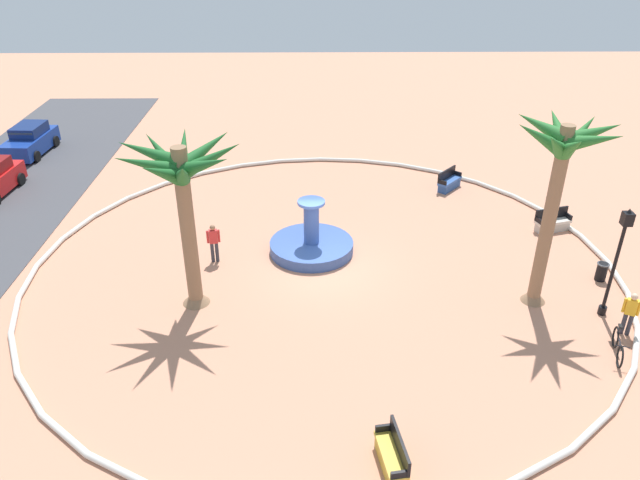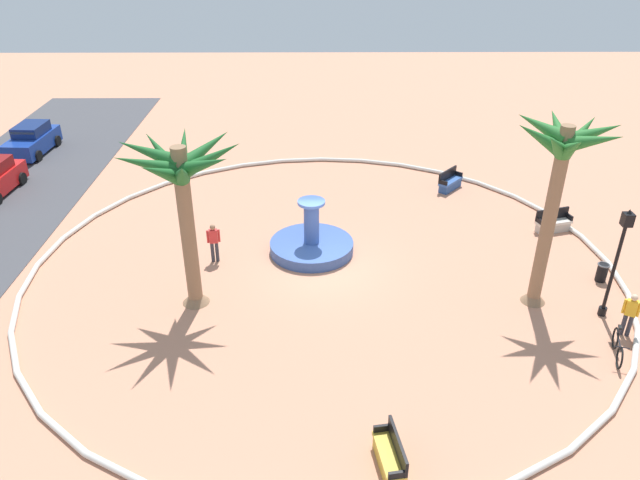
{
  "view_description": "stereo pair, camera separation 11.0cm",
  "coord_description": "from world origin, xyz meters",
  "px_view_note": "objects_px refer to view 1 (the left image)",
  "views": [
    {
      "loc": [
        -20.5,
        0.41,
        12.55
      ],
      "look_at": [
        0.36,
        0.14,
        1.0
      ],
      "focal_mm": 33.99,
      "sensor_mm": 36.0,
      "label": 1
    },
    {
      "loc": [
        -20.5,
        0.3,
        12.55
      ],
      "look_at": [
        0.36,
        0.14,
        1.0
      ],
      "focal_mm": 33.99,
      "sensor_mm": 36.0,
      "label": 2
    }
  ],
  "objects_px": {
    "palm_tree_by_curb": "(182,183)",
    "bench_east": "(552,223)",
    "palm_tree_near_fountain": "(560,167)",
    "lamppost": "(618,255)",
    "parked_car_rightmost": "(30,141)",
    "bench_west": "(449,183)",
    "person_cyclist_photo": "(214,241)",
    "bicycle_red_frame": "(618,346)",
    "fountain": "(312,245)",
    "person_cyclist_helmet": "(630,312)",
    "bench_north": "(392,457)",
    "trash_bin": "(602,271)"
  },
  "relations": [
    {
      "from": "palm_tree_by_curb",
      "to": "bench_east",
      "type": "bearing_deg",
      "value": -70.02
    },
    {
      "from": "palm_tree_near_fountain",
      "to": "lamppost",
      "type": "bearing_deg",
      "value": -111.23
    },
    {
      "from": "palm_tree_by_curb",
      "to": "parked_car_rightmost",
      "type": "relative_size",
      "value": 1.51
    },
    {
      "from": "bench_west",
      "to": "person_cyclist_photo",
      "type": "bearing_deg",
      "value": 122.92
    },
    {
      "from": "bicycle_red_frame",
      "to": "person_cyclist_photo",
      "type": "bearing_deg",
      "value": 66.07
    },
    {
      "from": "fountain",
      "to": "person_cyclist_helmet",
      "type": "distance_m",
      "value": 11.88
    },
    {
      "from": "bench_north",
      "to": "parked_car_rightmost",
      "type": "relative_size",
      "value": 0.41
    },
    {
      "from": "lamppost",
      "to": "trash_bin",
      "type": "xyz_separation_m",
      "value": [
        2.19,
        -0.85,
        -2.02
      ]
    },
    {
      "from": "fountain",
      "to": "bench_west",
      "type": "distance_m",
      "value": 9.32
    },
    {
      "from": "fountain",
      "to": "bench_east",
      "type": "height_order",
      "value": "fountain"
    },
    {
      "from": "bench_east",
      "to": "bench_north",
      "type": "bearing_deg",
      "value": 146.2
    },
    {
      "from": "person_cyclist_helmet",
      "to": "parked_car_rightmost",
      "type": "xyz_separation_m",
      "value": [
        17.12,
        26.52,
        -0.11
      ]
    },
    {
      "from": "fountain",
      "to": "palm_tree_by_curb",
      "type": "distance_m",
      "value": 7.04
    },
    {
      "from": "palm_tree_near_fountain",
      "to": "palm_tree_by_curb",
      "type": "distance_m",
      "value": 12.21
    },
    {
      "from": "person_cyclist_helmet",
      "to": "parked_car_rightmost",
      "type": "height_order",
      "value": "parked_car_rightmost"
    },
    {
      "from": "bench_west",
      "to": "trash_bin",
      "type": "bearing_deg",
      "value": -154.33
    },
    {
      "from": "fountain",
      "to": "bicycle_red_frame",
      "type": "xyz_separation_m",
      "value": [
        -6.75,
        -9.66,
        0.06
      ]
    },
    {
      "from": "fountain",
      "to": "bench_east",
      "type": "xyz_separation_m",
      "value": [
        1.73,
        -10.56,
        0.02
      ]
    },
    {
      "from": "fountain",
      "to": "palm_tree_near_fountain",
      "type": "relative_size",
      "value": 0.5
    },
    {
      "from": "palm_tree_near_fountain",
      "to": "lamppost",
      "type": "height_order",
      "value": "palm_tree_near_fountain"
    },
    {
      "from": "palm_tree_by_curb",
      "to": "bench_north",
      "type": "relative_size",
      "value": 3.73
    },
    {
      "from": "bicycle_red_frame",
      "to": "parked_car_rightmost",
      "type": "distance_m",
      "value": 31.55
    },
    {
      "from": "bench_east",
      "to": "parked_car_rightmost",
      "type": "xyz_separation_m",
      "value": [
        9.77,
        26.64,
        0.43
      ]
    },
    {
      "from": "bicycle_red_frame",
      "to": "person_cyclist_photo",
      "type": "xyz_separation_m",
      "value": [
        6.01,
        13.53,
        0.54
      ]
    },
    {
      "from": "palm_tree_near_fountain",
      "to": "trash_bin",
      "type": "relative_size",
      "value": 9.4
    },
    {
      "from": "lamppost",
      "to": "bicycle_red_frame",
      "type": "xyz_separation_m",
      "value": [
        -2.26,
        0.51,
        -2.02
      ]
    },
    {
      "from": "bench_east",
      "to": "trash_bin",
      "type": "bearing_deg",
      "value": -173.37
    },
    {
      "from": "palm_tree_by_curb",
      "to": "trash_bin",
      "type": "bearing_deg",
      "value": -85.0
    },
    {
      "from": "person_cyclist_helmet",
      "to": "trash_bin",
      "type": "bearing_deg",
      "value": -9.93
    },
    {
      "from": "fountain",
      "to": "trash_bin",
      "type": "xyz_separation_m",
      "value": [
        -2.3,
        -11.03,
        0.06
      ]
    },
    {
      "from": "lamppost",
      "to": "palm_tree_near_fountain",
      "type": "bearing_deg",
      "value": 68.77
    },
    {
      "from": "palm_tree_near_fountain",
      "to": "bench_north",
      "type": "bearing_deg",
      "value": 140.81
    },
    {
      "from": "bench_north",
      "to": "person_cyclist_helmet",
      "type": "bearing_deg",
      "value": -57.38
    },
    {
      "from": "bench_east",
      "to": "lamppost",
      "type": "distance_m",
      "value": 6.56
    },
    {
      "from": "parked_car_rightmost",
      "to": "bench_east",
      "type": "bearing_deg",
      "value": -110.14
    },
    {
      "from": "fountain",
      "to": "palm_tree_near_fountain",
      "type": "distance_m",
      "value": 10.08
    },
    {
      "from": "bench_north",
      "to": "trash_bin",
      "type": "relative_size",
      "value": 2.27
    },
    {
      "from": "palm_tree_by_curb",
      "to": "bench_east",
      "type": "relative_size",
      "value": 3.69
    },
    {
      "from": "bench_east",
      "to": "parked_car_rightmost",
      "type": "relative_size",
      "value": 0.41
    },
    {
      "from": "bench_north",
      "to": "trash_bin",
      "type": "xyz_separation_m",
      "value": [
        8.72,
        -9.0,
        0.04
      ]
    },
    {
      "from": "palm_tree_by_curb",
      "to": "person_cyclist_photo",
      "type": "distance_m",
      "value": 4.75
    },
    {
      "from": "bench_east",
      "to": "person_cyclist_helmet",
      "type": "relative_size",
      "value": 1.05
    },
    {
      "from": "bench_north",
      "to": "parked_car_rightmost",
      "type": "xyz_separation_m",
      "value": [
        22.51,
        18.11,
        0.43
      ]
    },
    {
      "from": "person_cyclist_helmet",
      "to": "parked_car_rightmost",
      "type": "bearing_deg",
      "value": 57.15
    },
    {
      "from": "palm_tree_by_curb",
      "to": "bicycle_red_frame",
      "type": "distance_m",
      "value": 14.82
    },
    {
      "from": "palm_tree_by_curb",
      "to": "bench_west",
      "type": "bearing_deg",
      "value": -48.34
    },
    {
      "from": "bench_west",
      "to": "bicycle_red_frame",
      "type": "distance_m",
      "value": 13.28
    },
    {
      "from": "fountain",
      "to": "lamppost",
      "type": "bearing_deg",
      "value": -113.81
    },
    {
      "from": "palm_tree_near_fountain",
      "to": "person_cyclist_photo",
      "type": "relative_size",
      "value": 4.15
    },
    {
      "from": "person_cyclist_helmet",
      "to": "palm_tree_near_fountain",
      "type": "bearing_deg",
      "value": 50.77
    }
  ]
}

